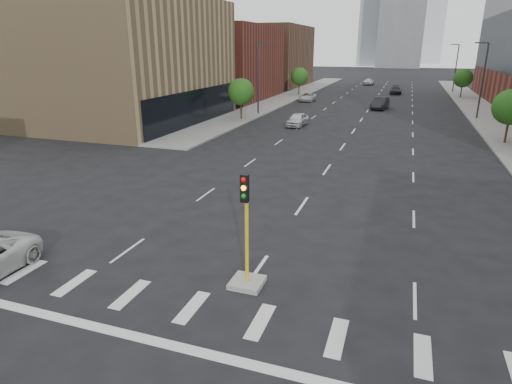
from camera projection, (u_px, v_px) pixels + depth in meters
The scene contains 19 objects.
sidewalk_left_far at pixel (292, 95), 78.95m from camera, with size 5.00×92.00×0.15m, color gray.
sidewalk_right_far at pixel (471, 102), 69.68m from camera, with size 5.00×92.00×0.15m, color gray.
building_left_mid at pixel (118, 61), 50.16m from camera, with size 20.00×24.00×14.00m, color #A0825A.
building_left_far_a at pixel (211, 62), 73.75m from camera, with size 20.00×22.00×12.00m, color brown.
building_left_far_b at pixel (259, 56), 96.85m from camera, with size 20.00×24.00×13.00m, color brown.
tower_mid at pixel (403, 13), 180.01m from camera, with size 18.00×18.00×44.00m, color slate.
median_traffic_signal at pixel (247, 262), 15.83m from camera, with size 1.20×1.20×4.40m.
streetlight_right_a at pixel (482, 78), 51.58m from camera, with size 1.60×0.22×9.07m.
streetlight_right_b at pixel (456, 66), 82.90m from camera, with size 1.60×0.22×9.07m.
streetlight_left at pixel (259, 76), 55.39m from camera, with size 1.60×0.22×9.07m.
tree_left_near at pixel (241, 92), 51.62m from camera, with size 3.20×3.20×4.85m.
tree_left_far at pixel (299, 76), 78.47m from camera, with size 3.20×3.20×4.85m.
tree_right_near at pixel (511, 107), 38.49m from camera, with size 3.20×3.20×4.85m.
tree_right_far at pixel (463, 78), 74.29m from camera, with size 3.20×3.20×4.85m.
car_near_left at pixel (297, 120), 48.37m from camera, with size 1.75×4.36×1.48m, color silver.
car_mid_right at pixel (380, 103), 61.49m from camera, with size 1.80×5.16×1.70m, color black.
car_far_left at pixel (307, 97), 70.71m from camera, with size 2.23×4.84×1.34m, color #B8B8B8.
car_deep_right at pixel (396, 90), 81.19m from camera, with size 2.06×5.07×1.47m, color black.
car_distant at pixel (369, 82), 100.62m from camera, with size 1.86×4.62×1.57m, color silver.
Camera 1 is at (4.94, -4.29, 8.54)m, focal length 30.00 mm.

